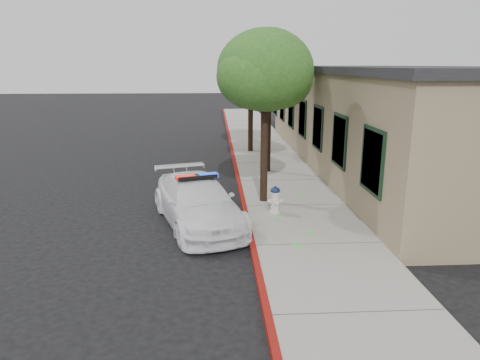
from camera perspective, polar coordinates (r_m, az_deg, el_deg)
name	(u,v)px	position (r m, az deg, el deg)	size (l,w,h in m)	color
ground	(250,251)	(10.58, 1.36, -9.24)	(120.00, 120.00, 0.00)	black
sidewalk	(294,207)	(13.53, 7.10, -3.54)	(3.20, 60.00, 0.15)	gray
red_curb	(244,208)	(13.34, 0.57, -3.67)	(0.14, 60.00, 0.16)	maroon
clapboard_building	(388,117)	(20.20, 18.66, 7.84)	(7.30, 20.89, 4.24)	#897B59
police_car	(197,202)	(12.10, -5.56, -2.82)	(3.09, 4.85, 1.43)	white
fire_hydrant	(275,200)	(12.65, 4.59, -2.56)	(0.45, 0.39, 0.79)	silver
street_tree_near	(266,74)	(13.22, 3.35, 13.59)	(2.93, 2.84, 5.21)	black
street_tree_mid	(269,64)	(17.25, 3.85, 14.78)	(3.14, 2.89, 5.52)	black
street_tree_far	(252,67)	(21.44, 1.53, 14.53)	(2.98, 2.87, 5.39)	black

